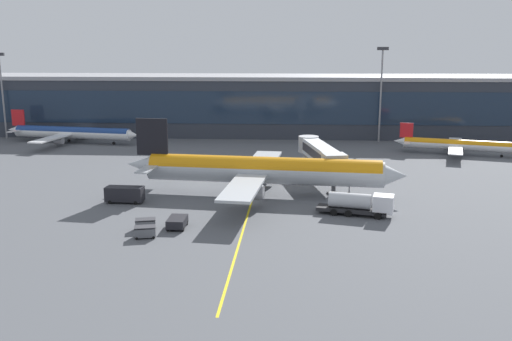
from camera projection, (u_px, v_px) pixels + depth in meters
ground_plane at (248, 202)px, 86.98m from camera, size 700.00×700.00×0.00m
apron_lead_in_line at (252, 199)px, 88.89m from camera, size 1.59×79.99×0.01m
terminal_building at (326, 105)px, 153.33m from camera, size 199.03×21.46×16.05m
main_airliner at (262, 170)px, 90.54m from camera, size 46.02×36.58×12.18m
jet_bridge at (319, 153)px, 99.86m from camera, size 7.59×21.41×6.84m
fuel_tanker at (360, 204)px, 79.85m from camera, size 11.08×5.03×3.25m
pushback_tug at (177, 221)px, 74.65m from camera, size 2.36×3.83×1.40m
lavatory_truck at (124, 194)px, 86.59m from camera, size 5.90×2.57×2.50m
baggage_cart_0 at (145, 232)px, 70.75m from camera, size 2.93×2.13×1.48m
baggage_cart_1 at (145, 224)px, 73.83m from camera, size 2.93×2.13×1.48m
commuter_jet_far at (71, 133)px, 140.00m from camera, size 36.00×28.98×8.05m
commuter_jet_near at (459, 145)px, 124.73m from camera, size 28.03×22.67×6.70m
apron_light_mast_0 at (2, 88)px, 145.31m from camera, size 2.80×0.50×22.19m
apron_light_mast_1 at (381, 87)px, 139.72m from camera, size 2.80×0.50×23.63m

